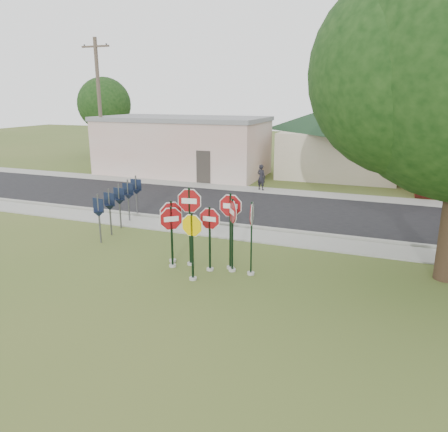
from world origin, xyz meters
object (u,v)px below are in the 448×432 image
at_px(utility_pole_near, 100,106).
at_px(stop_sign_center, 210,231).
at_px(stop_sign_left, 171,229).
at_px(pedestrian, 261,177).
at_px(stop_sign_yellow, 192,239).

bearing_deg(utility_pole_near, stop_sign_center, -44.14).
relative_size(stop_sign_left, pedestrian, 1.43).
height_order(stop_sign_left, utility_pole_near, utility_pole_near).
xyz_separation_m(stop_sign_center, utility_pole_near, (-14.19, 13.77, 3.58)).
distance_m(stop_sign_center, utility_pole_near, 20.09).
bearing_deg(pedestrian, stop_sign_yellow, 117.76).
bearing_deg(stop_sign_left, stop_sign_center, 7.11).
relative_size(stop_sign_center, utility_pole_near, 0.24).
xyz_separation_m(stop_sign_left, utility_pole_near, (-12.85, 13.93, 3.60)).
bearing_deg(stop_sign_yellow, utility_pole_near, 133.60).
height_order(stop_sign_center, utility_pole_near, utility_pole_near).
bearing_deg(stop_sign_yellow, stop_sign_center, 77.10).
bearing_deg(utility_pole_near, stop_sign_left, -47.30).
distance_m(stop_sign_left, pedestrian, 13.05).
bearing_deg(stop_sign_yellow, pedestrian, 97.43).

